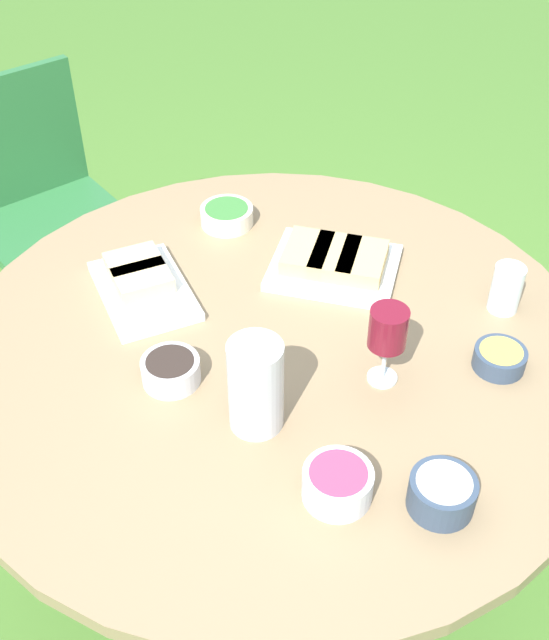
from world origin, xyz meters
TOP-DOWN VIEW (x-y plane):
  - ground_plane at (0.00, 0.00)m, footprint 40.00×40.00m
  - dining_table at (0.00, 0.00)m, footprint 1.36×1.36m
  - chair_near_right at (0.60, 1.05)m, footprint 0.59×0.58m
  - water_pitcher at (-0.22, -0.05)m, footprint 0.11×0.10m
  - wine_glass at (-0.02, -0.24)m, footprint 0.07×0.07m
  - platter_bread_main at (0.05, 0.34)m, footprint 0.33×0.33m
  - platter_charcuterie at (0.28, -0.04)m, footprint 0.26×0.31m
  - bowl_fries at (0.10, -0.44)m, footprint 0.10×0.10m
  - bowl_salad at (0.36, 0.27)m, footprint 0.13×0.13m
  - bowl_olives at (-0.18, 0.15)m, footprint 0.12×0.12m
  - bowl_dip_red at (-0.32, -0.25)m, footprint 0.12×0.12m
  - bowl_dip_cream at (-0.27, -0.41)m, footprint 0.11×0.11m
  - cup_water_near at (0.29, -0.42)m, footprint 0.07×0.07m

SIDE VIEW (x-z plane):
  - ground_plane at x=0.00m, z-range 0.00..0.00m
  - chair_near_right at x=0.60m, z-range 0.08..0.97m
  - dining_table at x=0.00m, z-range 0.29..1.06m
  - platter_bread_main at x=0.05m, z-range 0.76..0.82m
  - bowl_fries at x=0.10m, z-range 0.77..0.82m
  - bowl_salad at x=0.36m, z-range 0.77..0.82m
  - platter_charcuterie at x=0.28m, z-range 0.77..0.82m
  - bowl_olives at x=-0.18m, z-range 0.77..0.82m
  - bowl_dip_red at x=-0.32m, z-range 0.77..0.83m
  - bowl_dip_cream at x=-0.27m, z-range 0.77..0.84m
  - cup_water_near at x=0.29m, z-range 0.77..0.88m
  - water_pitcher at x=-0.22m, z-range 0.77..0.96m
  - wine_glass at x=-0.02m, z-range 0.81..0.98m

